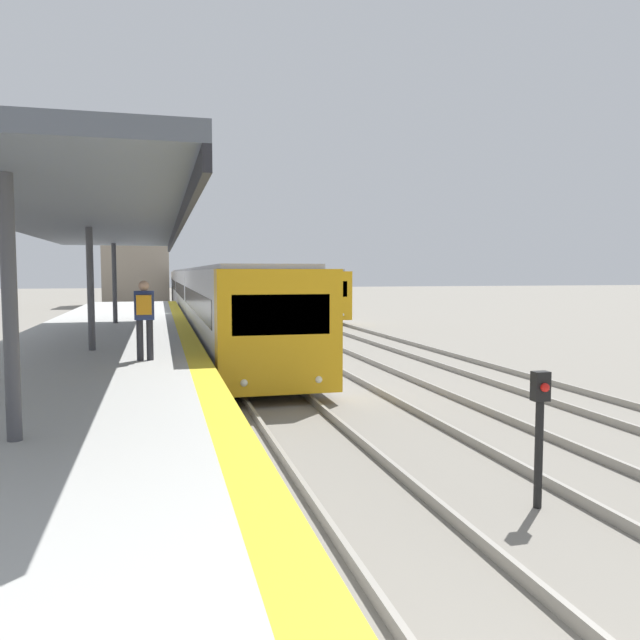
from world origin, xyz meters
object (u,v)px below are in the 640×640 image
at_px(train_far, 278,288).
at_px(signal_post_near, 540,423).
at_px(train_near, 203,292).
at_px(person_on_platform, 144,313).

relative_size(train_far, signal_post_near, 17.74).
bearing_deg(signal_post_near, train_far, 83.75).
relative_size(train_near, train_far, 1.63).
relative_size(person_on_platform, train_far, 0.06).
relative_size(person_on_platform, signal_post_near, 0.99).
xyz_separation_m(person_on_platform, train_far, (9.25, 34.25, -0.33)).
bearing_deg(train_near, signal_post_near, -86.37).
height_order(person_on_platform, train_near, train_near).
height_order(train_near, train_far, train_near).
xyz_separation_m(train_near, signal_post_near, (1.95, -30.75, -0.65)).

